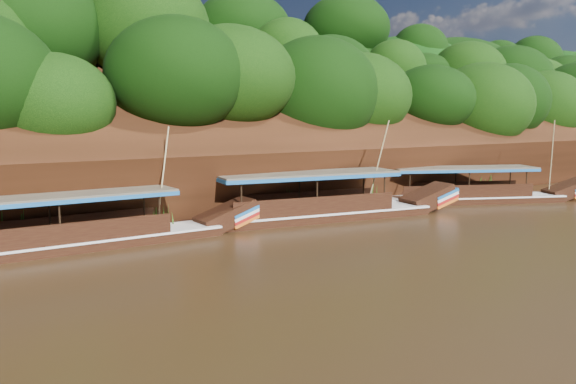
{
  "coord_description": "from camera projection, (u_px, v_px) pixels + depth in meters",
  "views": [
    {
      "loc": [
        -16.6,
        -16.89,
        5.63
      ],
      "look_at": [
        -0.45,
        7.0,
        1.77
      ],
      "focal_mm": 35.0,
      "sensor_mm": 36.0,
      "label": 1
    }
  ],
  "objects": [
    {
      "name": "ground",
      "position": [
        389.0,
        251.0,
        23.83
      ],
      "size": [
        160.0,
        160.0,
        0.0
      ],
      "primitive_type": "plane",
      "color": "black",
      "rests_on": "ground"
    },
    {
      "name": "boat_1",
      "position": [
        333.0,
        208.0,
        31.28
      ],
      "size": [
        15.5,
        4.73,
        5.95
      ],
      "rotation": [
        0.0,
        0.0,
        -0.17
      ],
      "color": "black",
      "rests_on": "ground"
    },
    {
      "name": "riverbank",
      "position": [
        176.0,
        167.0,
        42.23
      ],
      "size": [
        120.0,
        30.06,
        19.4
      ],
      "color": "black",
      "rests_on": "ground"
    },
    {
      "name": "boat_2",
      "position": [
        94.0,
        234.0,
        24.51
      ],
      "size": [
        15.37,
        2.49,
        5.65
      ],
      "rotation": [
        0.0,
        0.0,
        0.0
      ],
      "color": "black",
      "rests_on": "ground"
    },
    {
      "name": "boat_0",
      "position": [
        483.0,
        194.0,
        37.36
      ],
      "size": [
        14.08,
        7.82,
        5.86
      ],
      "rotation": [
        0.0,
        0.0,
        -0.43
      ],
      "color": "black",
      "rests_on": "ground"
    },
    {
      "name": "reeds",
      "position": [
        212.0,
        207.0,
        29.55
      ],
      "size": [
        47.42,
        2.37,
        1.97
      ],
      "color": "#2E5B16",
      "rests_on": "ground"
    }
  ]
}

